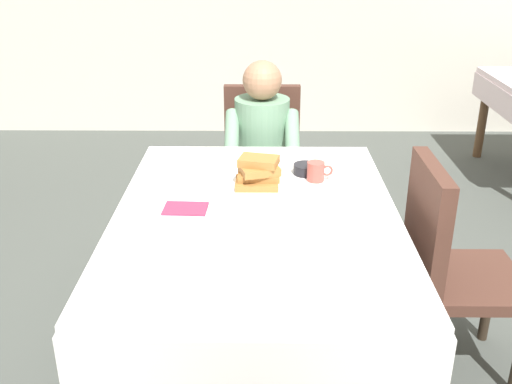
{
  "coord_description": "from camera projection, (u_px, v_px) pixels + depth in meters",
  "views": [
    {
      "loc": [
        0.02,
        -2.09,
        1.74
      ],
      "look_at": [
        -0.0,
        0.07,
        0.79
      ],
      "focal_mm": 41.73,
      "sensor_mm": 36.0,
      "label": 1
    }
  ],
  "objects": [
    {
      "name": "fork_left_of_plate",
      "position": [
        211.0,
        190.0,
        2.5
      ],
      "size": [
        0.02,
        0.18,
        0.0
      ],
      "primitive_type": "cube",
      "rotation": [
        0.0,
        0.0,
        1.59
      ],
      "color": "silver",
      "rests_on": "dining_table_main"
    },
    {
      "name": "spoon_near_edge",
      "position": [
        267.0,
        221.0,
        2.23
      ],
      "size": [
        0.15,
        0.05,
        0.0
      ],
      "primitive_type": "cube",
      "rotation": [
        0.0,
        0.0,
        0.23
      ],
      "color": "silver",
      "rests_on": "dining_table_main"
    },
    {
      "name": "bowl_butter",
      "position": [
        306.0,
        169.0,
        2.66
      ],
      "size": [
        0.11,
        0.11,
        0.04
      ],
      "primitive_type": "cylinder",
      "color": "black",
      "rests_on": "dining_table_main"
    },
    {
      "name": "ground_plane",
      "position": [
        256.0,
        362.0,
        2.61
      ],
      "size": [
        14.0,
        14.0,
        0.0
      ],
      "primitive_type": "plane",
      "color": "#474C47"
    },
    {
      "name": "chair_right_side",
      "position": [
        447.0,
        258.0,
        2.4
      ],
      "size": [
        0.45,
        0.44,
        0.93
      ],
      "rotation": [
        0.0,
        0.0,
        -1.57
      ],
      "color": "#4C2D23",
      "rests_on": "ground"
    },
    {
      "name": "diner_person",
      "position": [
        262.0,
        143.0,
        3.27
      ],
      "size": [
        0.4,
        0.43,
        1.12
      ],
      "rotation": [
        0.0,
        0.0,
        3.14
      ],
      "color": "gray",
      "rests_on": "ground"
    },
    {
      "name": "cup_coffee",
      "position": [
        316.0,
        171.0,
        2.58
      ],
      "size": [
        0.11,
        0.08,
        0.08
      ],
      "color": "#B24C42",
      "rests_on": "dining_table_main"
    },
    {
      "name": "knife_right_of_plate",
      "position": [
        301.0,
        190.0,
        2.5
      ],
      "size": [
        0.04,
        0.2,
        0.0
      ],
      "primitive_type": "cube",
      "rotation": [
        0.0,
        0.0,
        1.46
      ],
      "color": "silver",
      "rests_on": "dining_table_main"
    },
    {
      "name": "breakfast_stack",
      "position": [
        258.0,
        173.0,
        2.49
      ],
      "size": [
        0.19,
        0.17,
        0.12
      ],
      "color": "#A36B33",
      "rests_on": "plate_breakfast"
    },
    {
      "name": "napkin_folded",
      "position": [
        186.0,
        208.0,
        2.32
      ],
      "size": [
        0.18,
        0.13,
        0.01
      ],
      "primitive_type": "cube",
      "rotation": [
        0.0,
        0.0,
        -0.05
      ],
      "color": "#8C2D4C",
      "rests_on": "dining_table_main"
    },
    {
      "name": "chair_diner",
      "position": [
        262.0,
        157.0,
        3.47
      ],
      "size": [
        0.44,
        0.45,
        0.93
      ],
      "rotation": [
        0.0,
        0.0,
        3.14
      ],
      "color": "#4C2D23",
      "rests_on": "ground"
    },
    {
      "name": "plate_breakfast",
      "position": [
        256.0,
        187.0,
        2.51
      ],
      "size": [
        0.28,
        0.28,
        0.02
      ],
      "primitive_type": "cylinder",
      "color": "white",
      "rests_on": "dining_table_main"
    },
    {
      "name": "syrup_pitcher",
      "position": [
        191.0,
        165.0,
        2.66
      ],
      "size": [
        0.08,
        0.08,
        0.07
      ],
      "color": "silver",
      "rests_on": "dining_table_main"
    },
    {
      "name": "dining_table_main",
      "position": [
        256.0,
        231.0,
        2.35
      ],
      "size": [
        1.12,
        1.52,
        0.74
      ],
      "color": "white",
      "rests_on": "ground"
    }
  ]
}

